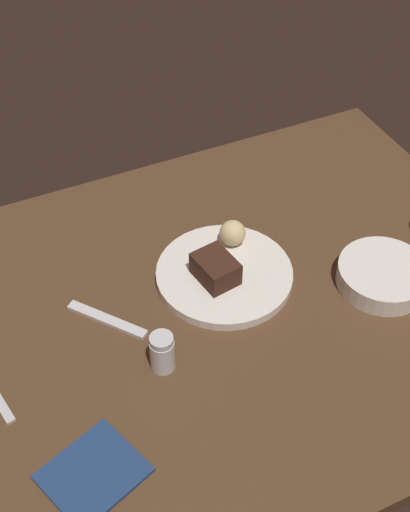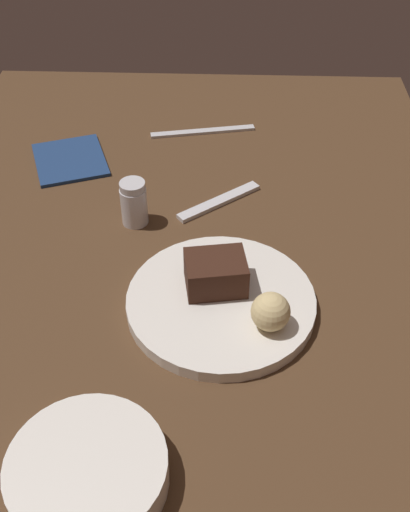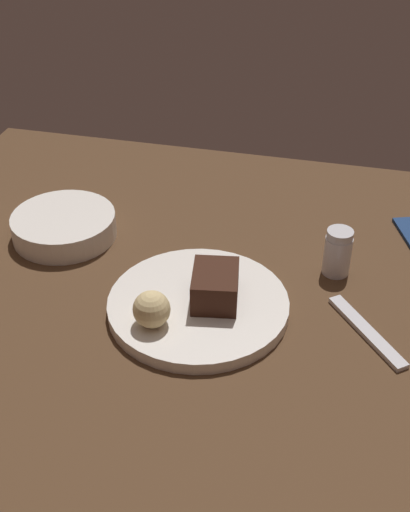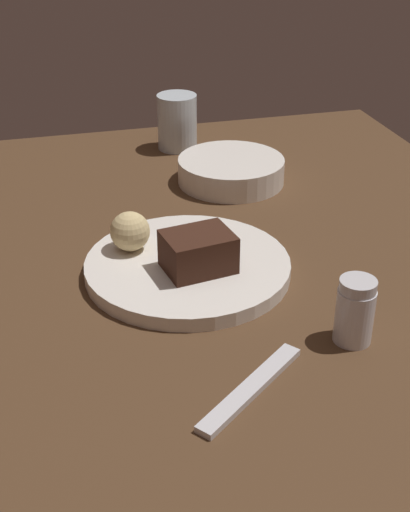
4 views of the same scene
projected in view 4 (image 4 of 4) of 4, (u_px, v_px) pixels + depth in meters
The scene contains 8 objects.
dining_table at pixel (252, 310), 80.25cm from camera, with size 120.00×84.00×3.00cm, color #4C331E.
dessert_plate at pixel (188, 267), 84.00cm from camera, with size 24.44×24.44×1.74cm, color white.
chocolate_cake_slice at pixel (198, 252), 80.83cm from camera, with size 7.73×6.00×4.50cm, color #381E14.
bread_roll at pixel (130, 231), 84.87cm from camera, with size 4.83×4.83×4.83cm, color #DBC184.
salt_shaker at pixel (355, 311), 71.08cm from camera, with size 3.96×3.96×7.14cm.
water_glass at pixel (177, 122), 118.68cm from camera, with size 6.66×6.66×9.19cm, color silver.
side_bowl at pixel (231, 171), 107.25cm from camera, with size 16.12×16.12×3.78cm, color white.
dessert_spoon at pixel (251, 388), 65.60cm from camera, with size 15.00×1.80×0.70cm, color silver.
Camera 4 is at (-63.30, 22.13, 46.32)cm, focal length 49.57 mm.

